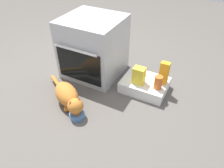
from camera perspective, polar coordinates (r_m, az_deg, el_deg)
The scene contains 8 objects.
ground at distance 2.35m, azimuth -10.54°, elevation -1.03°, with size 8.00×8.00×0.00m, color #56514C.
oven at distance 2.40m, azimuth -5.04°, elevation 9.95°, with size 0.62×0.65×0.66m.
pantry_cabinet at distance 2.28m, azimuth 8.80°, elevation -0.25°, with size 0.47×0.37×0.12m, color white.
food_bowl at distance 2.00m, azimuth -9.45°, elevation -8.18°, with size 0.14×0.14×0.08m.
cat at distance 2.08m, azimuth -11.84°, elevation -3.24°, with size 0.65×0.43×0.22m.
snack_bag at distance 2.16m, azimuth 7.28°, elevation 2.32°, with size 0.12×0.09×0.18m, color yellow.
juice_carton at distance 2.19m, azimuth 13.93°, elevation 2.95°, with size 0.09×0.06×0.24m, color orange.
sauce_jar at distance 2.13m, azimuth 12.40°, elevation 0.43°, with size 0.08×0.08×0.14m, color #D16023.
Camera 1 is at (1.21, -1.39, 1.46)m, focal length 33.77 mm.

